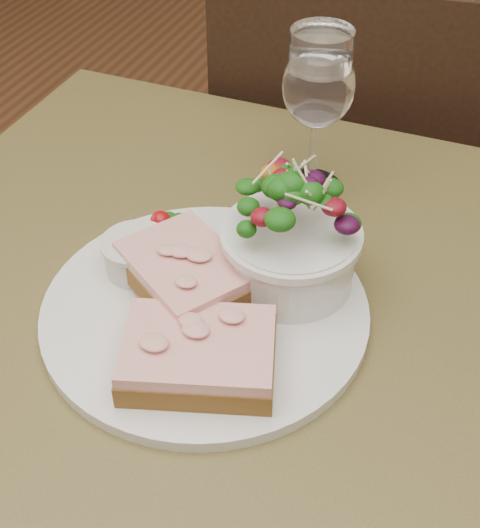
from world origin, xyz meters
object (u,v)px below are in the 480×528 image
at_px(cafe_table, 232,399).
at_px(sandwich_front, 199,355).
at_px(ramekin, 136,254).
at_px(wine_glass, 318,91).
at_px(salad_bowl, 291,231).
at_px(chair_far, 346,266).
at_px(dinner_plate, 205,310).
at_px(sandwich_back, 186,272).

distance_m(cafe_table, sandwich_front, 0.14).
xyz_separation_m(sandwich_front, ramekin, (-0.11, 0.09, 0.00)).
bearing_deg(sandwich_front, ramekin, 121.35).
relative_size(cafe_table, wine_glass, 4.57).
relative_size(cafe_table, salad_bowl, 6.30).
bearing_deg(chair_far, ramekin, 74.97).
xyz_separation_m(dinner_plate, wine_glass, (0.03, 0.23, 0.12)).
bearing_deg(wine_glass, cafe_table, -90.04).
relative_size(ramekin, wine_glass, 0.35).
distance_m(chair_far, sandwich_front, 0.85).
bearing_deg(sandwich_back, chair_far, 120.41).
height_order(chair_far, salad_bowl, chair_far).
relative_size(dinner_plate, sandwich_back, 2.03).
relative_size(sandwich_front, sandwich_back, 1.00).
bearing_deg(sandwich_back, sandwich_front, -25.58).
height_order(sandwich_front, salad_bowl, salad_bowl).
bearing_deg(ramekin, wine_glass, 61.89).
height_order(chair_far, sandwich_back, chair_far).
bearing_deg(ramekin, dinner_plate, -15.48).
bearing_deg(salad_bowl, ramekin, -164.08).
bearing_deg(sandwich_back, wine_glass, 109.45).
bearing_deg(salad_bowl, sandwich_front, -104.45).
xyz_separation_m(cafe_table, chair_far, (-0.02, 0.64, -0.36)).
height_order(cafe_table, sandwich_front, sandwich_front).
distance_m(sandwich_front, sandwich_back, 0.10).
relative_size(sandwich_front, salad_bowl, 1.18).
bearing_deg(dinner_plate, ramekin, 164.52).
bearing_deg(wine_glass, ramekin, -118.11).
distance_m(chair_far, dinner_plate, 0.78).
relative_size(cafe_table, sandwich_back, 5.33).
distance_m(sandwich_back, salad_bowl, 0.10).
bearing_deg(dinner_plate, wine_glass, 82.56).
distance_m(cafe_table, sandwich_back, 0.15).
bearing_deg(cafe_table, dinner_plate, 162.38).
distance_m(chair_far, sandwich_back, 0.79).
xyz_separation_m(cafe_table, sandwich_front, (-0.00, -0.06, 0.13)).
distance_m(cafe_table, chair_far, 0.73).
bearing_deg(sandwich_back, salad_bowl, 64.74).
distance_m(dinner_plate, salad_bowl, 0.11).
bearing_deg(dinner_plate, salad_bowl, 46.14).
height_order(cafe_table, salad_bowl, salad_bowl).
bearing_deg(sandwich_front, cafe_table, 68.61).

